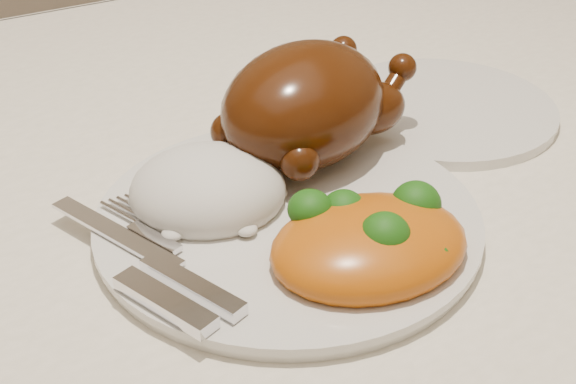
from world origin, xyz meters
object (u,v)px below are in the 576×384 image
dining_table (145,346)px  roast_chicken (307,103)px  side_plate (441,109)px  dinner_plate (288,221)px

dining_table → roast_chicken: bearing=9.7°
roast_chicken → dining_table: bearing=169.6°
dining_table → roast_chicken: (0.17, 0.03, 0.16)m
roast_chicken → side_plate: bearing=-13.2°
dinner_plate → roast_chicken: bearing=49.8°
side_plate → roast_chicken: (-0.16, -0.02, 0.05)m
roast_chicken → dinner_plate: bearing=-150.2°
dining_table → side_plate: (0.33, 0.05, 0.11)m
side_plate → roast_chicken: size_ratio=1.06×
side_plate → roast_chicken: 0.17m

